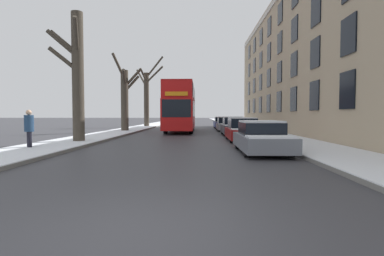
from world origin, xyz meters
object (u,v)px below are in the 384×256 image
object	(u,v)px
bare_tree_left_1	(125,97)
parked_car_2	(233,127)
bare_tree_left_0	(77,72)
parked_car_3	(226,124)
parked_car_1	(242,130)
double_decker_bus	(181,106)
pedestrian_left_sidewalk	(29,128)
parked_car_0	(261,138)
parked_car_4	(222,123)
bare_tree_left_2	(147,95)

from	to	relation	value
bare_tree_left_1	parked_car_2	distance (m)	10.67
bare_tree_left_0	parked_car_3	distance (m)	16.85
parked_car_1	parked_car_2	size ratio (longest dim) A/B	1.07
double_decker_bus	pedestrian_left_sidewalk	xyz separation A→B (m)	(-5.83, -15.41, -1.48)
parked_car_3	pedestrian_left_sidewalk	size ratio (longest dim) A/B	2.40
parked_car_0	parked_car_4	distance (m)	23.13
bare_tree_left_1	parked_car_0	distance (m)	17.88
bare_tree_left_1	parked_car_3	bearing A→B (deg)	14.14
parked_car_2	parked_car_4	xyz separation A→B (m)	(-0.00, 12.23, -0.03)
parked_car_1	parked_car_4	xyz separation A→B (m)	(-0.00, 17.40, -0.02)
parked_car_2	parked_car_3	xyz separation A→B (m)	(-0.00, 6.39, -0.02)
bare_tree_left_0	double_decker_bus	distance (m)	13.17
bare_tree_left_1	parked_car_1	bearing A→B (deg)	-43.75
bare_tree_left_2	parked_car_3	world-z (taller)	bare_tree_left_2
parked_car_2	pedestrian_left_sidewalk	world-z (taller)	pedestrian_left_sidewalk
parked_car_0	parked_car_2	distance (m)	10.90
parked_car_2	parked_car_3	bearing A→B (deg)	90.00
parked_car_2	parked_car_3	distance (m)	6.39
bare_tree_left_0	double_decker_bus	bearing A→B (deg)	67.52
parked_car_3	pedestrian_left_sidewalk	bearing A→B (deg)	-121.30
parked_car_2	pedestrian_left_sidewalk	distance (m)	14.68
bare_tree_left_1	parked_car_2	size ratio (longest dim) A/B	1.75
parked_car_0	parked_car_3	xyz separation A→B (m)	(-0.00, 17.29, 0.02)
bare_tree_left_1	parked_car_4	distance (m)	12.89
bare_tree_left_1	parked_car_0	bearing A→B (deg)	-57.28
pedestrian_left_sidewalk	bare_tree_left_1	bearing A→B (deg)	-39.30
bare_tree_left_1	parked_car_1	size ratio (longest dim) A/B	1.64
bare_tree_left_2	double_decker_bus	xyz separation A→B (m)	(5.02, -9.98, -1.69)
bare_tree_left_1	parked_car_0	world-z (taller)	bare_tree_left_1
bare_tree_left_0	parked_car_0	world-z (taller)	bare_tree_left_0
parked_car_0	pedestrian_left_sidewalk	bearing A→B (deg)	177.69
bare_tree_left_2	parked_car_2	bearing A→B (deg)	-57.62
bare_tree_left_0	parked_car_2	distance (m)	12.30
parked_car_0	pedestrian_left_sidewalk	distance (m)	10.28
bare_tree_left_0	parked_car_4	size ratio (longest dim) A/B	1.84
double_decker_bus	parked_car_4	xyz separation A→B (m)	(4.43, 7.31, -1.84)
parked_car_0	parked_car_4	world-z (taller)	parked_car_4
double_decker_bus	parked_car_4	bearing A→B (deg)	58.79
parked_car_0	parked_car_2	bearing A→B (deg)	90.00
bare_tree_left_0	parked_car_1	xyz separation A→B (m)	(9.43, 2.00, -3.29)
parked_car_0	parked_car_2	size ratio (longest dim) A/B	1.12
parked_car_1	parked_car_2	xyz separation A→B (m)	(0.00, 5.17, 0.01)
double_decker_bus	parked_car_3	distance (m)	5.02
double_decker_bus	parked_car_0	bearing A→B (deg)	-74.36
bare_tree_left_2	parked_car_2	xyz separation A→B (m)	(9.45, -14.90, -3.50)
parked_car_4	pedestrian_left_sidewalk	distance (m)	24.93
bare_tree_left_0	pedestrian_left_sidewalk	size ratio (longest dim) A/B	4.33
bare_tree_left_2	parked_car_1	distance (m)	22.47
parked_car_0	parked_car_1	size ratio (longest dim) A/B	1.05
parked_car_2	bare_tree_left_0	bearing A→B (deg)	-142.75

